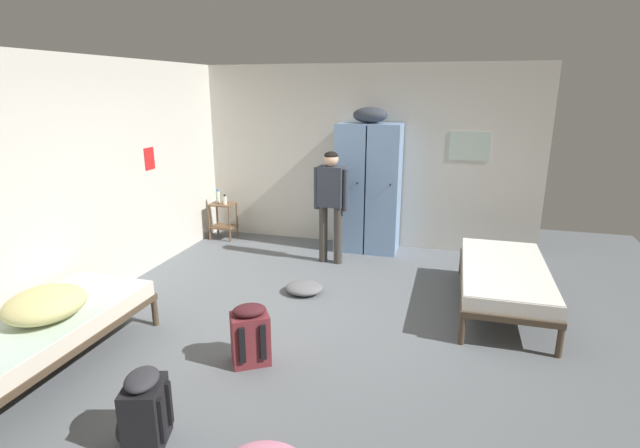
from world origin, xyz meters
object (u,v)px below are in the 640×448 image
(bedding_heap, at_px, (45,304))
(locker_bank, at_px, (368,185))
(water_bottle, at_px, (218,197))
(backpack_black, at_px, (144,411))
(bed_right, at_px, (504,275))
(backpack_maroon, at_px, (250,335))
(clothes_pile_grey, at_px, (304,288))
(lotion_bottle, at_px, (225,200))
(person_traveler, at_px, (331,197))
(shelf_unit, at_px, (223,217))
(bed_left_front, at_px, (44,327))

(bedding_heap, bearing_deg, locker_bank, 62.93)
(locker_bank, relative_size, water_bottle, 9.49)
(backpack_black, bearing_deg, bed_right, 49.37)
(locker_bank, height_order, water_bottle, locker_bank)
(backpack_maroon, height_order, clothes_pile_grey, backpack_maroon)
(locker_bank, bearing_deg, lotion_bottle, -176.76)
(bedding_heap, bearing_deg, water_bottle, 96.05)
(bed_right, distance_m, backpack_maroon, 2.81)
(person_traveler, xyz_separation_m, backpack_black, (-0.30, -3.75, -0.66))
(shelf_unit, relative_size, lotion_bottle, 3.57)
(water_bottle, relative_size, backpack_black, 0.40)
(backpack_black, height_order, clothes_pile_grey, backpack_black)
(lotion_bottle, bearing_deg, bed_left_front, -87.23)
(locker_bank, height_order, lotion_bottle, locker_bank)
(shelf_unit, relative_size, backpack_black, 1.04)
(shelf_unit, bearing_deg, bed_right, -19.75)
(bed_right, relative_size, bedding_heap, 2.86)
(shelf_unit, distance_m, backpack_black, 4.63)
(bed_left_front, bearing_deg, lotion_bottle, 92.77)
(locker_bank, distance_m, backpack_black, 4.53)
(clothes_pile_grey, bearing_deg, water_bottle, 139.07)
(locker_bank, relative_size, person_traveler, 1.35)
(shelf_unit, bearing_deg, person_traveler, -17.02)
(water_bottle, bearing_deg, backpack_maroon, -58.72)
(water_bottle, bearing_deg, person_traveler, -16.91)
(locker_bank, xyz_separation_m, water_bottle, (-2.38, -0.07, -0.30))
(bed_left_front, xyz_separation_m, backpack_maroon, (1.63, 0.56, -0.12))
(locker_bank, bearing_deg, water_bottle, -178.41)
(bed_right, height_order, backpack_maroon, backpack_maroon)
(water_bottle, bearing_deg, shelf_unit, -14.04)
(person_traveler, bearing_deg, locker_bank, 60.53)
(shelf_unit, relative_size, person_traveler, 0.37)
(clothes_pile_grey, bearing_deg, shelf_unit, 138.23)
(locker_bank, bearing_deg, person_traveler, -119.47)
(locker_bank, xyz_separation_m, backpack_black, (-0.68, -4.42, -0.71))
(locker_bank, bearing_deg, backpack_maroon, -97.24)
(shelf_unit, distance_m, bedding_heap, 3.80)
(bedding_heap, bearing_deg, backpack_maroon, 20.18)
(locker_bank, height_order, bed_right, locker_bank)
(bed_right, bearing_deg, backpack_black, -130.63)
(shelf_unit, bearing_deg, backpack_black, -69.58)
(clothes_pile_grey, bearing_deg, bed_left_front, -128.08)
(person_traveler, distance_m, lotion_bottle, 1.95)
(water_bottle, bearing_deg, bed_right, -19.64)
(bedding_heap, bearing_deg, bed_right, 31.65)
(person_traveler, relative_size, backpack_black, 2.78)
(locker_bank, xyz_separation_m, backpack_maroon, (-0.42, -3.29, -0.71))
(locker_bank, distance_m, bedding_heap, 4.36)
(bed_right, bearing_deg, shelf_unit, 160.25)
(backpack_maroon, bearing_deg, backpack_black, -103.24)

